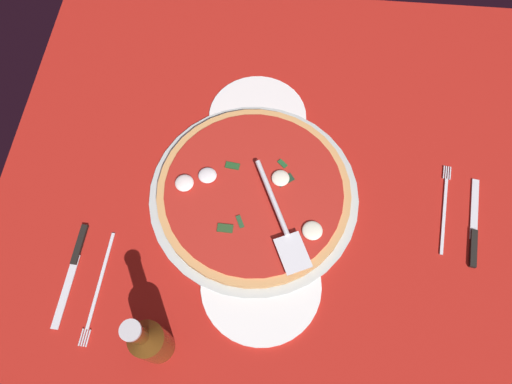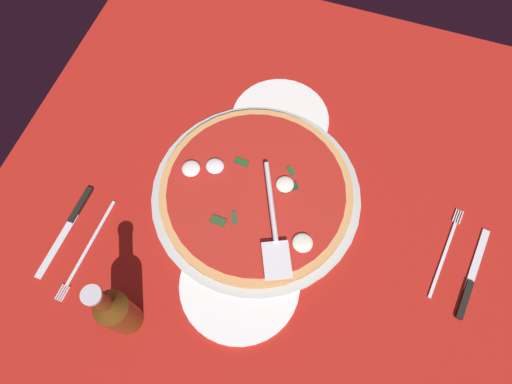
{
  "view_description": "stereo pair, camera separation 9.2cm",
  "coord_description": "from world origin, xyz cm",
  "px_view_note": "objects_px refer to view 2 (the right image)",
  "views": [
    {
      "loc": [
        -38.28,
        0.44,
        86.03
      ],
      "look_at": [
        -0.07,
        3.72,
        2.07
      ],
      "focal_mm": 32.24,
      "sensor_mm": 36.0,
      "label": 1
    },
    {
      "loc": [
        -36.39,
        -8.58,
        86.03
      ],
      "look_at": [
        -0.07,
        3.72,
        2.07
      ],
      "focal_mm": 32.24,
      "sensor_mm": 36.0,
      "label": 2
    }
  ],
  "objects_px": {
    "dinner_plate_left": "(240,284)",
    "place_setting_near": "(458,267)",
    "pizza_server": "(272,223)",
    "place_setting_far": "(78,236)",
    "dinner_plate_right": "(280,119)",
    "pizza": "(256,192)",
    "beer_bottle": "(116,311)"
  },
  "relations": [
    {
      "from": "dinner_plate_right",
      "to": "place_setting_near",
      "type": "xyz_separation_m",
      "value": [
        -0.21,
        -0.42,
        -0.0
      ]
    },
    {
      "from": "pizza",
      "to": "place_setting_far",
      "type": "bearing_deg",
      "value": 122.81
    },
    {
      "from": "pizza",
      "to": "beer_bottle",
      "type": "distance_m",
      "value": 0.34
    },
    {
      "from": "dinner_plate_left",
      "to": "pizza_server",
      "type": "height_order",
      "value": "pizza_server"
    },
    {
      "from": "dinner_plate_left",
      "to": "place_setting_near",
      "type": "distance_m",
      "value": 0.42
    },
    {
      "from": "pizza_server",
      "to": "place_setting_near",
      "type": "bearing_deg",
      "value": 72.53
    },
    {
      "from": "place_setting_far",
      "to": "place_setting_near",
      "type": "bearing_deg",
      "value": 106.47
    },
    {
      "from": "dinner_plate_left",
      "to": "place_setting_far",
      "type": "relative_size",
      "value": 1.01
    },
    {
      "from": "place_setting_far",
      "to": "dinner_plate_right",
      "type": "bearing_deg",
      "value": 145.32
    },
    {
      "from": "place_setting_near",
      "to": "place_setting_far",
      "type": "bearing_deg",
      "value": 112.21
    },
    {
      "from": "dinner_plate_left",
      "to": "dinner_plate_right",
      "type": "height_order",
      "value": "same"
    },
    {
      "from": "place_setting_near",
      "to": "beer_bottle",
      "type": "distance_m",
      "value": 0.63
    },
    {
      "from": "dinner_plate_right",
      "to": "beer_bottle",
      "type": "bearing_deg",
      "value": 164.91
    },
    {
      "from": "pizza",
      "to": "pizza_server",
      "type": "distance_m",
      "value": 0.09
    },
    {
      "from": "pizza_server",
      "to": "place_setting_far",
      "type": "xyz_separation_m",
      "value": [
        -0.13,
        0.36,
        -0.04
      ]
    },
    {
      "from": "beer_bottle",
      "to": "pizza_server",
      "type": "bearing_deg",
      "value": -38.77
    },
    {
      "from": "pizza",
      "to": "place_setting_near",
      "type": "xyz_separation_m",
      "value": [
        -0.02,
        -0.41,
        -0.02
      ]
    },
    {
      "from": "place_setting_far",
      "to": "beer_bottle",
      "type": "height_order",
      "value": "beer_bottle"
    },
    {
      "from": "dinner_plate_right",
      "to": "place_setting_far",
      "type": "bearing_deg",
      "value": 142.68
    },
    {
      "from": "pizza",
      "to": "pizza_server",
      "type": "height_order",
      "value": "pizza_server"
    },
    {
      "from": "place_setting_far",
      "to": "beer_bottle",
      "type": "bearing_deg",
      "value": 57.38
    },
    {
      "from": "dinner_plate_right",
      "to": "pizza_server",
      "type": "distance_m",
      "value": 0.26
    },
    {
      "from": "pizza",
      "to": "place_setting_near",
      "type": "relative_size",
      "value": 1.79
    },
    {
      "from": "dinner_plate_left",
      "to": "pizza_server",
      "type": "relative_size",
      "value": 0.99
    },
    {
      "from": "dinner_plate_left",
      "to": "pizza",
      "type": "relative_size",
      "value": 0.58
    },
    {
      "from": "dinner_plate_right",
      "to": "place_setting_near",
      "type": "distance_m",
      "value": 0.47
    },
    {
      "from": "dinner_plate_right",
      "to": "beer_bottle",
      "type": "height_order",
      "value": "beer_bottle"
    },
    {
      "from": "place_setting_far",
      "to": "beer_bottle",
      "type": "distance_m",
      "value": 0.21
    },
    {
      "from": "dinner_plate_left",
      "to": "pizza",
      "type": "xyz_separation_m",
      "value": [
        0.18,
        0.03,
        0.02
      ]
    },
    {
      "from": "place_setting_near",
      "to": "dinner_plate_right",
      "type": "bearing_deg",
      "value": 71.91
    },
    {
      "from": "dinner_plate_left",
      "to": "dinner_plate_right",
      "type": "bearing_deg",
      "value": 5.79
    },
    {
      "from": "dinner_plate_left",
      "to": "pizza",
      "type": "distance_m",
      "value": 0.19
    }
  ]
}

